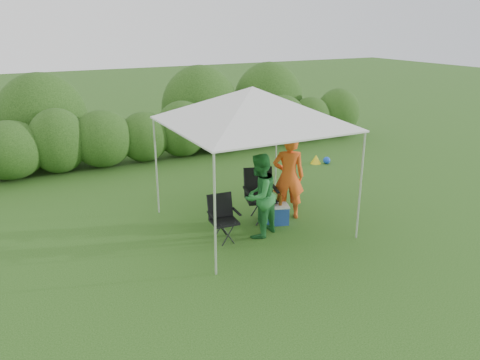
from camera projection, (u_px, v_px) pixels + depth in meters
name	position (u px, v px, depth m)	size (l,w,h in m)	color
ground	(264.00, 233.00, 9.28)	(70.00, 70.00, 0.00)	#34621E
hedge	(165.00, 132.00, 14.06)	(14.79, 1.53, 1.80)	#2D551A
canopy	(252.00, 106.00, 8.90)	(3.10, 3.10, 2.83)	silver
chair_right	(260.00, 191.00, 9.80)	(0.79, 0.76, 1.08)	black
chair_left	(222.00, 215.00, 8.90)	(0.58, 0.53, 0.88)	black
man	(288.00, 177.00, 9.77)	(0.67, 0.44, 1.83)	#F7571C
woman	(259.00, 196.00, 8.95)	(0.80, 0.63, 1.66)	#277834
cooler	(277.00, 214.00, 9.68)	(0.57, 0.49, 0.41)	#204496
bottle	(280.00, 199.00, 9.57)	(0.07, 0.07, 0.27)	#592D0C
lawn_toy	(319.00, 159.00, 13.78)	(0.53, 0.44, 0.26)	yellow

